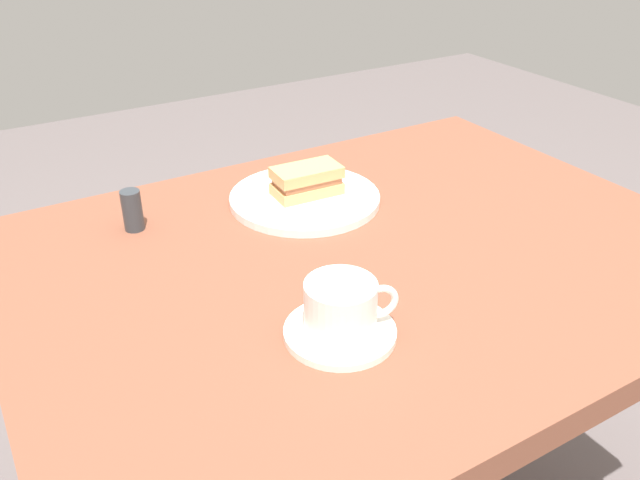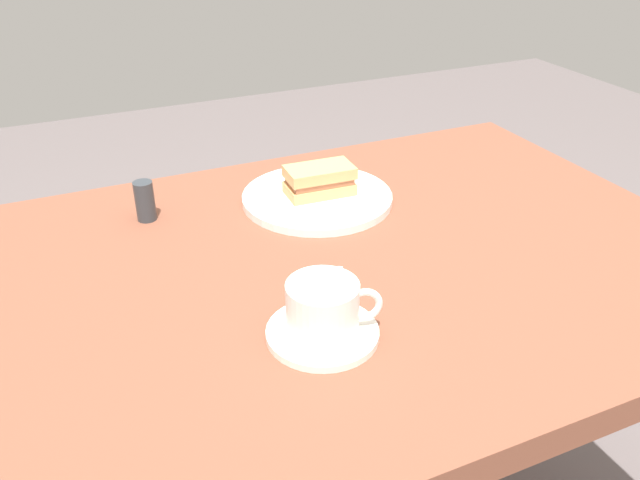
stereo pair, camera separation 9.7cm
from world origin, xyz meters
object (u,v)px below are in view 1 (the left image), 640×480
(dining_table, at_px, (363,307))
(coffee_saucer, at_px, (340,332))
(sandwich_plate, at_px, (306,198))
(coffee_cup, at_px, (342,305))
(sandwich_front, at_px, (307,181))
(salt_shaker, at_px, (132,210))
(spoon, at_px, (342,291))

(dining_table, relative_size, coffee_saucer, 7.52)
(sandwich_plate, height_order, coffee_saucer, sandwich_plate)
(sandwich_plate, height_order, coffee_cup, coffee_cup)
(sandwich_front, relative_size, salt_shaker, 1.77)
(coffee_cup, xyz_separation_m, spoon, (-0.04, -0.07, -0.03))
(sandwich_front, xyz_separation_m, coffee_saucer, (0.15, 0.35, -0.03))
(dining_table, distance_m, salt_shaker, 0.40)
(sandwich_front, bearing_deg, sandwich_plate, 22.16)
(spoon, bearing_deg, salt_shaker, -61.78)
(coffee_saucer, bearing_deg, sandwich_front, -113.60)
(coffee_cup, bearing_deg, salt_shaker, -71.18)
(sandwich_plate, distance_m, salt_shaker, 0.29)
(coffee_saucer, xyz_separation_m, salt_shaker, (0.14, -0.41, 0.03))
(sandwich_plate, xyz_separation_m, salt_shaker, (0.29, -0.06, 0.03))
(spoon, bearing_deg, sandwich_plate, -110.29)
(dining_table, height_order, coffee_cup, coffee_cup)
(coffee_cup, bearing_deg, coffee_saucer, -17.00)
(dining_table, relative_size, spoon, 12.18)
(dining_table, xyz_separation_m, coffee_cup, (0.15, 0.16, 0.16))
(spoon, distance_m, salt_shaker, 0.39)
(sandwich_front, height_order, salt_shaker, salt_shaker)
(coffee_saucer, bearing_deg, coffee_cup, 163.00)
(sandwich_front, bearing_deg, salt_shaker, -10.45)
(sandwich_front, xyz_separation_m, coffee_cup, (0.15, 0.35, 0.01))
(salt_shaker, bearing_deg, spoon, 118.22)
(sandwich_plate, distance_m, sandwich_front, 0.03)
(dining_table, height_order, sandwich_front, sandwich_front)
(dining_table, bearing_deg, sandwich_plate, -90.61)
(spoon, bearing_deg, coffee_saucer, 55.43)
(sandwich_front, bearing_deg, coffee_saucer, 66.40)
(coffee_saucer, height_order, salt_shaker, salt_shaker)
(sandwich_plate, distance_m, spoon, 0.30)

